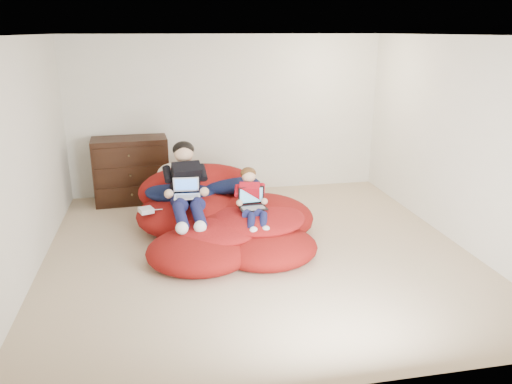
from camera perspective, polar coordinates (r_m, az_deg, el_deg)
name	(u,v)px	position (r m, az deg, el deg)	size (l,w,h in m)	color
room_shell	(257,234)	(6.00, 0.17, -4.87)	(5.10, 5.10, 2.77)	tan
dresser	(131,170)	(7.91, -14.07, 2.44)	(1.15, 0.65, 1.00)	black
beanbag_pile	(222,218)	(6.45, -3.90, -2.93)	(2.31, 2.42, 0.85)	maroon
cream_pillow	(174,173)	(7.16, -9.35, 2.12)	(0.47, 0.30, 0.30)	beige
older_boy	(186,182)	(6.32, -8.00, 1.09)	(0.42, 1.26, 0.85)	black
younger_boy	(252,198)	(6.11, -0.52, -0.64)	(0.32, 0.88, 0.60)	red
laptop_white	(187,191)	(6.27, -7.92, 0.10)	(0.34, 0.34, 0.22)	white
laptop_black	(252,202)	(6.08, -0.44, -1.18)	(0.34, 0.28, 0.24)	black
power_adapter	(146,210)	(6.34, -12.45, -2.06)	(0.16, 0.16, 0.06)	white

